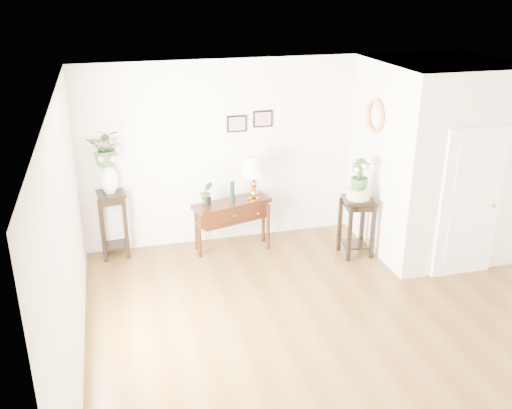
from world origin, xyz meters
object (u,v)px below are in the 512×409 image
object	(u,v)px
console_table	(232,226)
plant_stand_a	(114,224)
table_lamp	(254,177)
plant_stand_b	(356,226)

from	to	relation	value
console_table	plant_stand_a	distance (m)	1.74
table_lamp	plant_stand_b	world-z (taller)	table_lamp
table_lamp	plant_stand_b	distance (m)	1.68
plant_stand_b	plant_stand_a	bearing A→B (deg)	165.81
console_table	plant_stand_a	size ratio (longest dim) A/B	1.16
table_lamp	plant_stand_b	size ratio (longest dim) A/B	0.74
plant_stand_a	plant_stand_b	world-z (taller)	plant_stand_a
plant_stand_a	plant_stand_b	bearing A→B (deg)	-14.19
console_table	plant_stand_b	world-z (taller)	plant_stand_b
console_table	plant_stand_a	world-z (taller)	plant_stand_a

